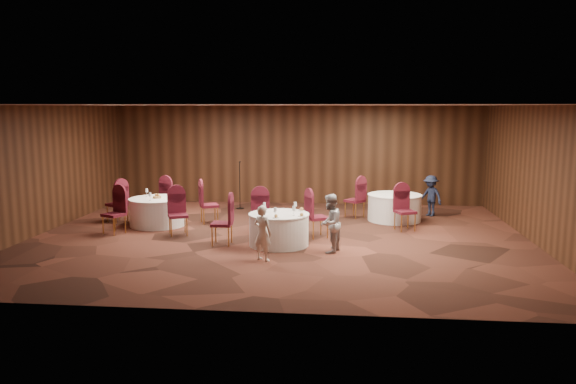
# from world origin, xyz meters

# --- Properties ---
(ground) EXTENTS (12.00, 12.00, 0.00)m
(ground) POSITION_xyz_m (0.00, 0.00, 0.00)
(ground) COLOR black
(ground) RESTS_ON ground
(room_shell) EXTENTS (12.00, 12.00, 12.00)m
(room_shell) POSITION_xyz_m (0.00, 0.00, 1.96)
(room_shell) COLOR silver
(room_shell) RESTS_ON ground
(table_main) EXTENTS (1.39, 1.39, 0.74)m
(table_main) POSITION_xyz_m (0.08, -0.73, 0.38)
(table_main) COLOR silver
(table_main) RESTS_ON ground
(table_left) EXTENTS (1.50, 1.50, 0.74)m
(table_left) POSITION_xyz_m (-3.41, 1.10, 0.38)
(table_left) COLOR silver
(table_left) RESTS_ON ground
(table_right) EXTENTS (1.50, 1.50, 0.74)m
(table_right) POSITION_xyz_m (2.97, 2.40, 0.38)
(table_right) COLOR silver
(table_right) RESTS_ON ground
(chairs_main) EXTENTS (2.77, 1.84, 1.00)m
(chairs_main) POSITION_xyz_m (-0.28, -0.07, 0.50)
(chairs_main) COLOR #390B12
(chairs_main) RESTS_ON ground
(chairs_left) EXTENTS (3.28, 3.01, 1.00)m
(chairs_left) POSITION_xyz_m (-3.38, 1.08, 0.50)
(chairs_left) COLOR #390B12
(chairs_left) RESTS_ON ground
(chairs_right) EXTENTS (1.96, 2.30, 1.00)m
(chairs_right) POSITION_xyz_m (2.50, 1.94, 0.50)
(chairs_right) COLOR #390B12
(chairs_right) RESTS_ON ground
(tabletop_main) EXTENTS (1.03, 1.05, 0.22)m
(tabletop_main) POSITION_xyz_m (0.23, -0.82, 0.84)
(tabletop_main) COLOR silver
(tabletop_main) RESTS_ON table_main
(tabletop_left) EXTENTS (0.87, 0.78, 0.22)m
(tabletop_left) POSITION_xyz_m (-3.41, 1.10, 0.82)
(tabletop_left) COLOR silver
(tabletop_left) RESTS_ON table_left
(tabletop_right) EXTENTS (0.08, 0.08, 0.22)m
(tabletop_right) POSITION_xyz_m (3.22, 2.18, 0.90)
(tabletop_right) COLOR silver
(tabletop_right) RESTS_ON table_right
(mic_stand) EXTENTS (0.24, 0.24, 1.49)m
(mic_stand) POSITION_xyz_m (-1.67, 3.79, 0.42)
(mic_stand) COLOR black
(mic_stand) RESTS_ON ground
(woman_a) EXTENTS (0.51, 0.45, 1.16)m
(woman_a) POSITION_xyz_m (-0.10, -2.06, 0.58)
(woman_a) COLOR white
(woman_a) RESTS_ON ground
(woman_b) EXTENTS (0.64, 0.74, 1.29)m
(woman_b) POSITION_xyz_m (1.27, -1.26, 0.65)
(woman_b) COLOR #A5A5AA
(woman_b) RESTS_ON ground
(man_c) EXTENTS (0.85, 0.87, 1.19)m
(man_c) POSITION_xyz_m (4.07, 3.17, 0.60)
(man_c) COLOR black
(man_c) RESTS_ON ground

